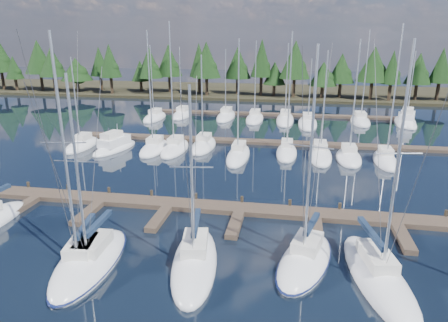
% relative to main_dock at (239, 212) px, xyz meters
% --- Properties ---
extents(ground, '(260.00, 260.00, 0.00)m').
position_rel_main_dock_xyz_m(ground, '(0.00, 12.64, -0.20)').
color(ground, black).
rests_on(ground, ground).
extents(far_shore, '(220.00, 30.00, 0.60)m').
position_rel_main_dock_xyz_m(far_shore, '(0.00, 72.64, 0.10)').
color(far_shore, '#2A2717').
rests_on(far_shore, ground).
extents(main_dock, '(44.00, 6.13, 0.90)m').
position_rel_main_dock_xyz_m(main_dock, '(0.00, 0.00, 0.00)').
color(main_dock, '#493A2E').
rests_on(main_dock, ground).
extents(back_docks, '(50.00, 21.80, 0.40)m').
position_rel_main_dock_xyz_m(back_docks, '(0.00, 32.23, -0.00)').
color(back_docks, '#493A2E').
rests_on(back_docks, ground).
extents(front_sailboat_1, '(3.43, 9.01, 12.75)m').
position_rel_main_dock_xyz_m(front_sailboat_1, '(-8.09, -9.09, 0.07)').
color(front_sailboat_1, white).
rests_on(front_sailboat_1, ground).
extents(front_sailboat_2, '(4.19, 8.20, 14.89)m').
position_rel_main_dock_xyz_m(front_sailboat_2, '(-8.55, -9.51, 0.10)').
color(front_sailboat_2, white).
rests_on(front_sailboat_2, ground).
extents(front_sailboat_3, '(4.18, 9.42, 12.15)m').
position_rel_main_dock_xyz_m(front_sailboat_3, '(-1.72, -7.96, 0.07)').
color(front_sailboat_3, white).
rests_on(front_sailboat_3, ground).
extents(front_sailboat_4, '(4.90, 8.40, 14.22)m').
position_rel_main_dock_xyz_m(front_sailboat_4, '(5.10, -6.59, 0.09)').
color(front_sailboat_4, white).
rests_on(front_sailboat_4, ground).
extents(front_sailboat_5, '(4.49, 10.24, 14.50)m').
position_rel_main_dock_xyz_m(front_sailboat_5, '(9.30, -7.64, 0.08)').
color(front_sailboat_5, white).
rests_on(front_sailboat_5, ground).
extents(back_sailboat_rows, '(49.50, 33.00, 16.21)m').
position_rel_main_dock_xyz_m(back_sailboat_rows, '(0.44, 27.75, 0.06)').
color(back_sailboat_rows, white).
rests_on(back_sailboat_rows, ground).
extents(motor_yacht_left, '(4.35, 8.23, 3.91)m').
position_rel_main_dock_xyz_m(motor_yacht_left, '(-18.22, 16.28, 0.24)').
color(motor_yacht_left, white).
rests_on(motor_yacht_left, ground).
extents(motor_yacht_right, '(5.27, 9.34, 4.43)m').
position_rel_main_dock_xyz_m(motor_yacht_right, '(22.18, 39.16, 0.29)').
color(motor_yacht_right, white).
rests_on(motor_yacht_right, ground).
extents(tree_line, '(183.93, 11.98, 13.38)m').
position_rel_main_dock_xyz_m(tree_line, '(-3.58, 62.82, 7.19)').
color(tree_line, black).
rests_on(tree_line, far_shore).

